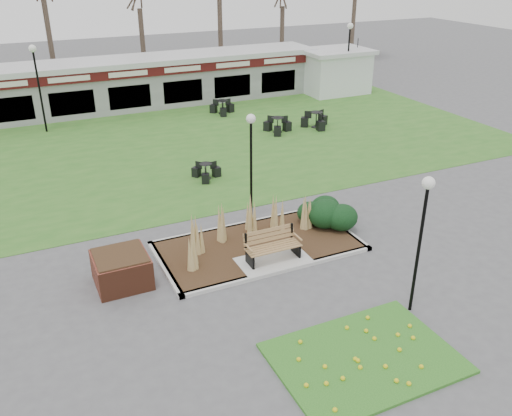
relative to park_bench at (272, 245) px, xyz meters
name	(u,v)px	position (x,y,z in m)	size (l,w,h in m)	color
ground	(275,265)	(0.00, -0.25, -0.59)	(100.00, 100.00, 0.00)	#515154
lawn	(163,147)	(0.00, 11.75, -0.58)	(34.00, 16.00, 0.02)	#2E6821
flower_bed	(365,357)	(0.00, -4.85, -0.52)	(4.20, 3.00, 0.16)	#215F1B
planting_bed	(291,228)	(1.27, 1.10, -0.22)	(6.75, 3.40, 1.27)	#372616
park_bench	(272,245)	(0.00, 0.00, 0.00)	(1.70, 0.66, 0.93)	olive
brick_planter	(122,269)	(-4.40, 0.75, -0.11)	(1.50, 1.50, 0.95)	brown
food_pavilion	(123,84)	(0.00, 19.71, 0.89)	(24.60, 3.40, 2.90)	gray
service_hut	(335,71)	(13.50, 17.75, 0.86)	(4.40, 3.40, 2.83)	white
lamp_post_near_right	(424,216)	(2.24, -3.75, 2.20)	(0.32, 0.32, 3.82)	black
lamp_post_mid_right	(251,144)	(0.66, 2.95, 2.20)	(0.32, 0.32, 3.82)	black
lamp_post_far_right	(349,43)	(13.79, 16.75, 2.73)	(0.38, 0.38, 4.55)	black
lamp_post_far_left	(36,69)	(-4.85, 16.75, 2.65)	(0.37, 0.37, 4.45)	black
bistro_set_a	(206,174)	(0.50, 7.10, -0.35)	(1.16, 1.25, 0.67)	black
bistro_set_b	(222,109)	(4.80, 16.02, -0.31)	(1.41, 1.43, 0.78)	black
bistro_set_c	(277,127)	(6.08, 11.48, -0.30)	(1.34, 1.51, 0.80)	black
bistro_set_d	(316,122)	(8.36, 11.40, -0.29)	(1.57, 1.46, 0.84)	black
patio_umbrella	(356,68)	(15.18, 17.75, 0.87)	(2.31, 2.34, 2.31)	black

